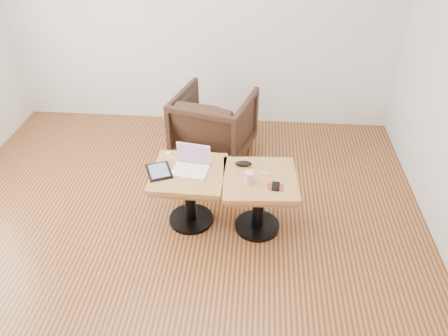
# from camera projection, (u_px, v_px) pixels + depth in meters

# --- Properties ---
(room_shell) EXTENTS (4.52, 4.52, 2.71)m
(room_shell) POSITION_uv_depth(u_px,v_px,m) (159.00, 103.00, 2.96)
(room_shell) COLOR #53260F
(room_shell) RESTS_ON ground
(side_table_left) EXTENTS (0.62, 0.62, 0.55)m
(side_table_left) POSITION_uv_depth(u_px,v_px,m) (189.00, 184.00, 3.75)
(side_table_left) COLOR black
(side_table_left) RESTS_ON ground
(side_table_right) EXTENTS (0.65, 0.65, 0.55)m
(side_table_right) POSITION_uv_depth(u_px,v_px,m) (259.00, 191.00, 3.68)
(side_table_right) COLOR black
(side_table_right) RESTS_ON ground
(laptop) EXTENTS (0.33, 0.27, 0.21)m
(laptop) POSITION_uv_depth(u_px,v_px,m) (191.00, 165.00, 3.67)
(laptop) COLOR white
(laptop) RESTS_ON side_table_left
(tablet) EXTENTS (0.27, 0.30, 0.02)m
(tablet) POSITION_uv_depth(u_px,v_px,m) (159.00, 171.00, 3.66)
(tablet) COLOR black
(tablet) RESTS_ON side_table_left
(charging_adapter) EXTENTS (0.04, 0.04, 0.02)m
(charging_adapter) POSITION_uv_depth(u_px,v_px,m) (168.00, 154.00, 3.87)
(charging_adapter) COLOR white
(charging_adapter) RESTS_ON side_table_left
(glasses_case) EXTENTS (0.15, 0.07, 0.05)m
(glasses_case) POSITION_uv_depth(u_px,v_px,m) (244.00, 164.00, 3.72)
(glasses_case) COLOR black
(glasses_case) RESTS_ON side_table_right
(striped_cup) EXTENTS (0.08, 0.08, 0.10)m
(striped_cup) POSITION_uv_depth(u_px,v_px,m) (249.00, 177.00, 3.52)
(striped_cup) COLOR #F14D7F
(striped_cup) RESTS_ON side_table_right
(earbuds_tangle) EXTENTS (0.08, 0.07, 0.02)m
(earbuds_tangle) POSITION_uv_depth(u_px,v_px,m) (264.00, 174.00, 3.63)
(earbuds_tangle) COLOR white
(earbuds_tangle) RESTS_ON side_table_right
(phone_on_sleeve) EXTENTS (0.13, 0.12, 0.02)m
(phone_on_sleeve) POSITION_uv_depth(u_px,v_px,m) (276.00, 187.00, 3.49)
(phone_on_sleeve) COLOR maroon
(phone_on_sleeve) RESTS_ON side_table_right
(armchair) EXTENTS (0.96, 0.97, 0.72)m
(armchair) POSITION_uv_depth(u_px,v_px,m) (214.00, 124.00, 4.72)
(armchair) COLOR black
(armchair) RESTS_ON ground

